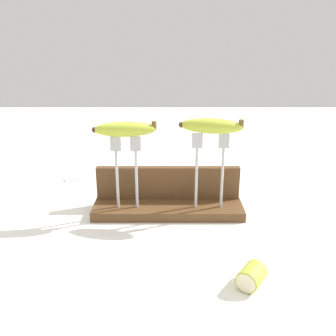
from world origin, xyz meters
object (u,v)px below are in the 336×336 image
fork_stand_left (126,166)px  fork_stand_right (210,164)px  banana_raised_right (211,126)px  banana_chunk_near (251,277)px  fork_fallen_near (54,182)px  banana_raised_left (125,129)px

fork_stand_left → fork_stand_right: size_ratio=0.96×
banana_raised_right → banana_chunk_near: bearing=-80.3°
fork_stand_left → fork_fallen_near: (-0.25, 0.22, -0.13)m
fork_stand_right → banana_raised_right: banana_raised_right is taller
banana_chunk_near → banana_raised_right: bearing=99.7°
fork_stand_right → fork_stand_left: bearing=-180.0°
fork_fallen_near → fork_stand_left: bearing=-41.6°
banana_raised_left → fork_fallen_near: size_ratio=0.92×
fork_stand_left → banana_raised_right: bearing=0.0°
fork_stand_left → banana_raised_right: size_ratio=1.17×
fork_stand_right → banana_raised_right: size_ratio=1.22×
banana_raised_left → fork_fallen_near: (-0.25, 0.22, -0.22)m
banana_raised_right → banana_chunk_near: 0.37m
banana_raised_left → banana_raised_right: 0.20m
banana_raised_left → banana_chunk_near: (0.25, -0.29, -0.20)m
fork_stand_right → banana_raised_right: 0.10m
fork_stand_left → fork_fallen_near: bearing=138.4°
fork_fallen_near → banana_chunk_near: size_ratio=2.52×
fork_stand_right → banana_chunk_near: 0.32m
banana_raised_left → banana_raised_right: (0.20, 0.00, 0.01)m
fork_stand_left → banana_raised_left: size_ratio=1.19×
fork_stand_right → banana_raised_left: size_ratio=1.24×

